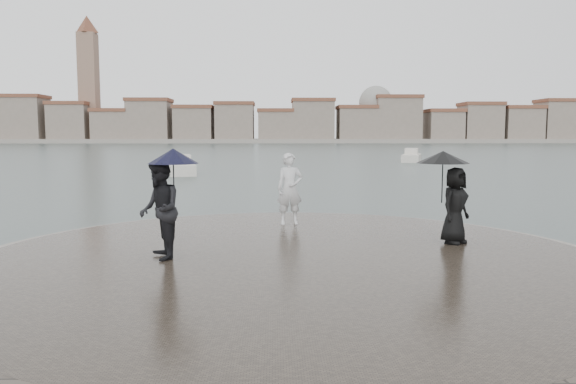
{
  "coord_description": "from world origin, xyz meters",
  "views": [
    {
      "loc": [
        -0.28,
        -6.92,
        2.67
      ],
      "look_at": [
        0.0,
        4.8,
        1.45
      ],
      "focal_mm": 35.0,
      "sensor_mm": 36.0,
      "label": 1
    }
  ],
  "objects": [
    {
      "name": "ground",
      "position": [
        0.0,
        0.0,
        0.0
      ],
      "size": [
        400.0,
        400.0,
        0.0
      ],
      "primitive_type": "plane",
      "color": "#2B3835",
      "rests_on": "ground"
    },
    {
      "name": "kerb_ring",
      "position": [
        0.0,
        3.5,
        0.16
      ],
      "size": [
        12.5,
        12.5,
        0.32
      ],
      "primitive_type": "cylinder",
      "color": "gray",
      "rests_on": "ground"
    },
    {
      "name": "quay_tip",
      "position": [
        0.0,
        3.5,
        0.18
      ],
      "size": [
        11.9,
        11.9,
        0.36
      ],
      "primitive_type": "cylinder",
      "color": "#2D261E",
      "rests_on": "ground"
    },
    {
      "name": "statue",
      "position": [
        0.11,
        7.31,
        1.27
      ],
      "size": [
        0.72,
        0.52,
        1.82
      ],
      "primitive_type": "imported",
      "rotation": [
        0.0,
        0.0,
        0.13
      ],
      "color": "silver",
      "rests_on": "quay_tip"
    },
    {
      "name": "visitor_left",
      "position": [
        -2.35,
        3.35,
        1.45
      ],
      "size": [
        1.19,
        1.11,
        2.04
      ],
      "color": "black",
      "rests_on": "quay_tip"
    },
    {
      "name": "visitor_right",
      "position": [
        3.43,
        4.72,
        1.5
      ],
      "size": [
        1.27,
        1.11,
        1.95
      ],
      "color": "black",
      "rests_on": "quay_tip"
    },
    {
      "name": "far_skyline",
      "position": [
        -6.29,
        160.71,
        5.61
      ],
      "size": [
        260.0,
        20.0,
        37.0
      ],
      "color": "gray",
      "rests_on": "ground"
    },
    {
      "name": "boats",
      "position": [
        10.92,
        37.66,
        0.38
      ],
      "size": [
        36.85,
        22.05,
        1.5
      ],
      "color": "beige",
      "rests_on": "ground"
    }
  ]
}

